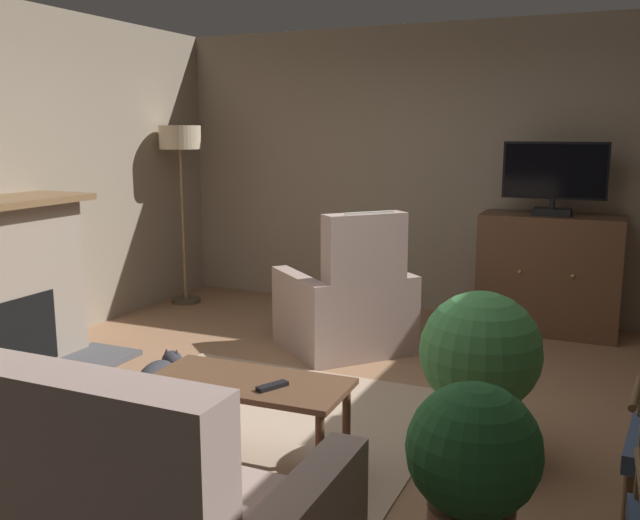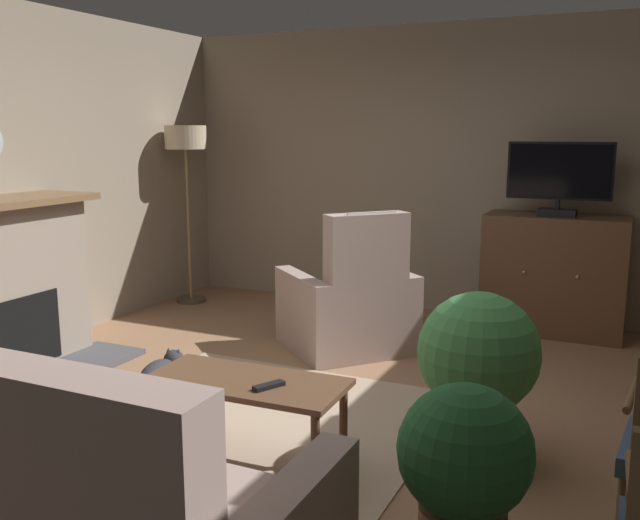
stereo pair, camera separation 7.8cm
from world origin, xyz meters
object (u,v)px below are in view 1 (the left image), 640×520
Objects in this scene: potted_plant_on_hearth_side at (473,473)px; tv_cabinet at (549,276)px; floor_lamp at (181,154)px; armchair_near_window at (347,308)px; potted_plant_small_fern_corner at (480,359)px; cat at (159,374)px; television at (554,176)px; coffee_table at (249,391)px; sofa_floral at (45,512)px; tv_remote at (272,386)px.

tv_cabinet is at bearing 91.86° from potted_plant_on_hearth_side.
floor_lamp reaches higher than tv_cabinet.
tv_cabinet is 3.66m from floor_lamp.
armchair_near_window is 2.52m from floor_lamp.
potted_plant_on_hearth_side is at bearing -88.14° from tv_cabinet.
potted_plant_on_hearth_side is 0.46× the size of floor_lamp.
potted_plant_small_fern_corner is 2.23m from cat.
television reaches higher than potted_plant_small_fern_corner.
armchair_near_window reaches higher than cat.
coffee_table reaches higher than cat.
sofa_floral is 4.71m from floor_lamp.
sofa_floral is (-0.35, -1.15, -0.15)m from tv_remote.
potted_plant_on_hearth_side is 2.72m from cat.
coffee_table is 6.17× the size of tv_remote.
potted_plant_on_hearth_side reaches higher than tv_remote.
tv_cabinet is 0.53× the size of sofa_floral.
cat is (-1.12, 0.72, -0.31)m from coffee_table.
sofa_floral is at bearing -155.42° from potted_plant_on_hearth_side.
sofa_floral is 1.23× the size of floor_lamp.
television is 0.81× the size of coffee_table.
coffee_table is at bearing 98.04° from tv_remote.
sofa_floral is (-1.33, -4.38, -1.02)m from television.
coffee_table is at bearing -82.52° from armchair_near_window.
floor_lamp reaches higher than cat.
tv_cabinet is at bearing 73.35° from sofa_floral.
coffee_table is 0.19m from tv_remote.
television is at bearing 88.33° from potted_plant_small_fern_corner.
coffee_table is at bearing -32.53° from cat.
tv_cabinet is 3.77m from potted_plant_on_hearth_side.
television reaches higher than coffee_table.
armchair_near_window reaches higher than coffee_table.
coffee_table is at bearing 81.11° from sofa_floral.
armchair_near_window reaches higher than potted_plant_on_hearth_side.
tv_cabinet is 1.12× the size of coffee_table.
television is 2.08m from armchair_near_window.
cat is 2.80m from floor_lamp.
potted_plant_small_fern_corner reaches higher than potted_plant_on_hearth_side.
floor_lamp is (-2.52, 2.86, 1.02)m from tv_remote.
potted_plant_small_fern_corner reaches higher than tv_remote.
armchair_near_window reaches higher than tv_remote.
coffee_table is 1.15× the size of potted_plant_small_fern_corner.
coffee_table is at bearing 156.77° from potted_plant_on_hearth_side.
sofa_floral is at bearing -170.27° from tv_remote.
potted_plant_small_fern_corner is 1.27× the size of cat.
floor_lamp is at bearing 137.22° from potted_plant_on_hearth_side.
tv_cabinet is at bearing 10.27° from tv_remote.
floor_lamp is (-3.50, -0.42, 1.01)m from tv_cabinet.
coffee_table is at bearing -49.97° from floor_lamp.
tv_remote is 0.21× the size of potted_plant_on_hearth_side.
tv_cabinet is 3.43m from tv_remote.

